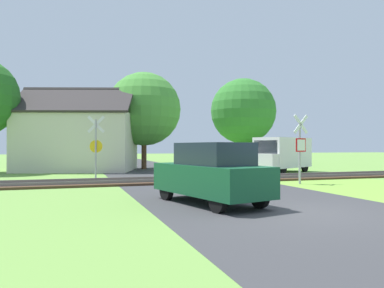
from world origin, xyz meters
TOP-DOWN VIEW (x-y plane):
  - ground_plane at (0.00, 0.00)m, footprint 160.00×160.00m
  - road_asphalt at (0.00, 2.00)m, footprint 6.88×80.00m
  - rail_track at (0.00, 8.74)m, footprint 60.00×2.60m
  - stop_sign_near at (4.35, 6.02)m, footprint 0.86×0.23m
  - crossing_sign_far at (-4.16, 10.95)m, footprint 0.85×0.27m
  - house at (-4.78, 18.96)m, footprint 9.16×8.20m
  - tree_far at (10.22, 23.89)m, footprint 6.17×6.17m
  - tree_center at (-0.15, 19.34)m, footprint 5.47×5.47m
  - mail_truck at (7.55, 12.75)m, footprint 5.19×3.98m
  - parked_car at (-1.50, 1.85)m, footprint 2.57×4.28m

SIDE VIEW (x-z plane):
  - ground_plane at x=0.00m, z-range 0.00..0.00m
  - road_asphalt at x=0.00m, z-range 0.00..0.01m
  - rail_track at x=0.00m, z-range -0.05..0.17m
  - parked_car at x=-1.50m, z-range 0.00..1.78m
  - mail_truck at x=7.55m, z-range 0.12..2.36m
  - stop_sign_near at x=4.35m, z-range 0.17..3.28m
  - crossing_sign_far at x=-4.16m, z-range 0.20..3.43m
  - house at x=-4.78m, z-range -0.79..5.02m
  - tree_center at x=-0.15m, z-range 0.86..8.07m
  - tree_far at x=10.22m, z-range 0.97..9.09m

